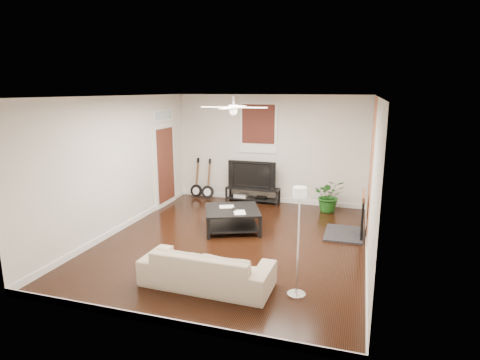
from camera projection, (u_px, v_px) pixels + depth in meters
The scene contains 14 objects.
room at pixel (234, 172), 7.48m from camera, with size 5.01×6.01×2.81m.
brick_accent at pixel (371, 169), 7.69m from camera, with size 0.02×2.20×2.80m, color #A35B34.
fireplace at pixel (353, 214), 7.99m from camera, with size 0.80×1.10×0.92m, color black.
window_back at pixel (258, 128), 10.21m from camera, with size 1.00×0.06×1.30m, color #3A110F.
door_left at pixel (165, 157), 9.99m from camera, with size 0.08×1.00×2.50m, color white.
tv_stand at pixel (253, 195), 10.45m from camera, with size 1.41×0.38×0.40m, color black.
tv at pixel (253, 174), 10.34m from camera, with size 1.27×0.17×0.73m, color black.
coffee_table at pixel (232, 219), 8.38m from camera, with size 1.10×1.10×0.46m, color black.
sofa at pixel (207, 268), 5.97m from camera, with size 1.99×0.78×0.58m, color #C6B295.
floor_lamp at pixel (298, 243), 5.56m from camera, with size 0.27×0.27×1.63m, color silver, non-canonical shape.
potted_plant at pixel (329, 196), 9.60m from camera, with size 0.73×0.63×0.81m, color #1B5618.
guitar_left at pixel (196, 178), 10.80m from camera, with size 0.34×0.24×1.11m, color black, non-canonical shape.
guitar_right at pixel (208, 179), 10.68m from camera, with size 0.34×0.24×1.11m, color black, non-canonical shape.
ceiling_fan at pixel (234, 107), 7.21m from camera, with size 1.24×1.24×0.32m, color white, non-canonical shape.
Camera 1 is at (2.28, -6.96, 2.91)m, focal length 29.58 mm.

